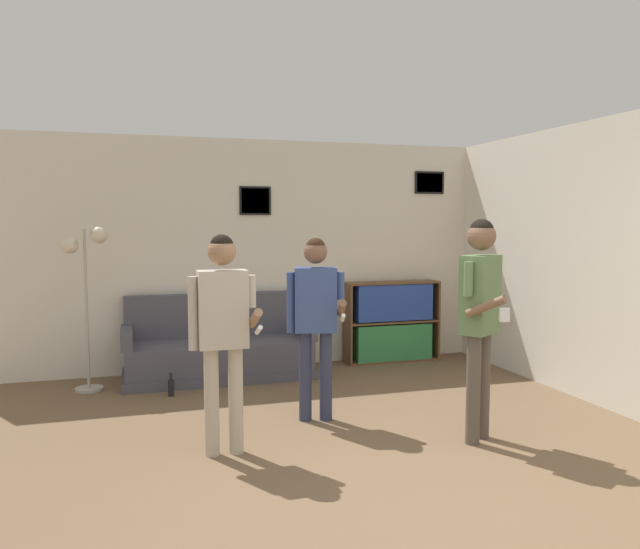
% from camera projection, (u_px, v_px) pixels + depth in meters
% --- Properties ---
extents(ground_plane, '(20.00, 20.00, 0.00)m').
position_uv_depth(ground_plane, '(452.00, 518.00, 3.66)').
color(ground_plane, brown).
extents(wall_back, '(7.26, 0.08, 2.70)m').
position_uv_depth(wall_back, '(284.00, 254.00, 7.52)').
color(wall_back, silver).
rests_on(wall_back, ground_plane).
extents(wall_right, '(0.06, 6.55, 2.70)m').
position_uv_depth(wall_right, '(572.00, 261.00, 6.23)').
color(wall_right, silver).
rests_on(wall_right, ground_plane).
extents(couch, '(2.07, 0.80, 0.91)m').
position_uv_depth(couch, '(219.00, 351.00, 6.97)').
color(couch, '#4C4C56').
rests_on(couch, ground_plane).
extents(bookshelf, '(1.19, 0.30, 1.00)m').
position_uv_depth(bookshelf, '(392.00, 322.00, 7.77)').
color(bookshelf, brown).
rests_on(bookshelf, ground_plane).
extents(floor_lamp, '(0.46, 0.28, 1.69)m').
position_uv_depth(floor_lamp, '(85.00, 270.00, 6.33)').
color(floor_lamp, '#ADA89E').
rests_on(floor_lamp, ground_plane).
extents(person_player_foreground_left, '(0.50, 0.44, 1.65)m').
position_uv_depth(person_player_foreground_left, '(223.00, 321.00, 4.59)').
color(person_player_foreground_left, '#B7AD99').
rests_on(person_player_foreground_left, ground_plane).
extents(person_player_foreground_center, '(0.49, 0.52, 1.60)m').
position_uv_depth(person_player_foreground_center, '(316.00, 310.00, 5.39)').
color(person_player_foreground_center, '#2D334C').
rests_on(person_player_foreground_center, ground_plane).
extents(person_watcher_holding_cup, '(0.42, 0.58, 1.76)m').
position_uv_depth(person_watcher_holding_cup, '(480.00, 304.00, 4.87)').
color(person_watcher_holding_cup, brown).
rests_on(person_watcher_holding_cup, ground_plane).
extents(bottle_on_floor, '(0.06, 0.06, 0.23)m').
position_uv_depth(bottle_on_floor, '(171.00, 387.00, 6.22)').
color(bottle_on_floor, black).
rests_on(bottle_on_floor, ground_plane).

